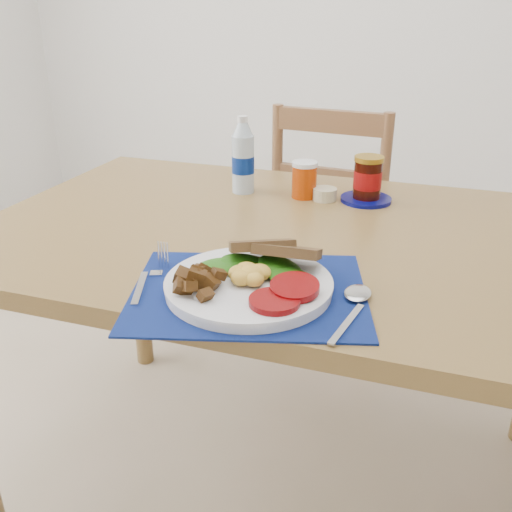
{
  "coord_description": "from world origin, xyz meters",
  "views": [
    {
      "loc": [
        0.32,
        -0.95,
        1.22
      ],
      "look_at": [
        0.02,
        -0.08,
        0.8
      ],
      "focal_mm": 40.0,
      "sensor_mm": 36.0,
      "label": 1
    }
  ],
  "objects": [
    {
      "name": "chair_far",
      "position": [
        -0.03,
        0.91,
        0.57
      ],
      "size": [
        0.45,
        0.43,
        1.11
      ],
      "rotation": [
        0.0,
        0.0,
        3.06
      ],
      "color": "brown",
      "rests_on": "ground"
    },
    {
      "name": "placemat",
      "position": [
        0.02,
        -0.12,
        0.75
      ],
      "size": [
        0.48,
        0.42,
        0.0
      ],
      "primitive_type": "cube",
      "rotation": [
        0.0,
        0.0,
        0.28
      ],
      "color": "black",
      "rests_on": "table"
    },
    {
      "name": "juice_glass",
      "position": [
        -0.02,
        0.43,
        0.79
      ],
      "size": [
        0.06,
        0.06,
        0.09
      ],
      "primitive_type": "cylinder",
      "color": "#AB3304",
      "rests_on": "table"
    },
    {
      "name": "fork",
      "position": [
        -0.17,
        -0.13,
        0.76
      ],
      "size": [
        0.06,
        0.18,
        0.0
      ],
      "rotation": [
        0.0,
        0.0,
        0.36
      ],
      "color": "#B2B5BA",
      "rests_on": "placemat"
    },
    {
      "name": "water_bottle",
      "position": [
        -0.19,
        0.42,
        0.84
      ],
      "size": [
        0.06,
        0.06,
        0.2
      ],
      "color": "#ADBFCC",
      "rests_on": "table"
    },
    {
      "name": "jam_on_saucer",
      "position": [
        0.14,
        0.45,
        0.8
      ],
      "size": [
        0.13,
        0.13,
        0.12
      ],
      "color": "#050956",
      "rests_on": "table"
    },
    {
      "name": "ramekin",
      "position": [
        0.03,
        0.43,
        0.77
      ],
      "size": [
        0.06,
        0.06,
        0.03
      ],
      "primitive_type": "cylinder",
      "color": "#BFB58C",
      "rests_on": "table"
    },
    {
      "name": "breakfast_plate",
      "position": [
        0.01,
        -0.12,
        0.77
      ],
      "size": [
        0.29,
        0.29,
        0.07
      ],
      "rotation": [
        0.0,
        0.0,
        0.3
      ],
      "color": "silver",
      "rests_on": "placemat"
    },
    {
      "name": "table",
      "position": [
        0.0,
        0.2,
        0.67
      ],
      "size": [
        1.4,
        0.9,
        0.75
      ],
      "color": "brown",
      "rests_on": "ground"
    },
    {
      "name": "spoon",
      "position": [
        0.2,
        -0.1,
        0.76
      ],
      "size": [
        0.05,
        0.2,
        0.01
      ],
      "rotation": [
        0.0,
        0.0,
        -0.18
      ],
      "color": "#B2B5BA",
      "rests_on": "placemat"
    }
  ]
}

